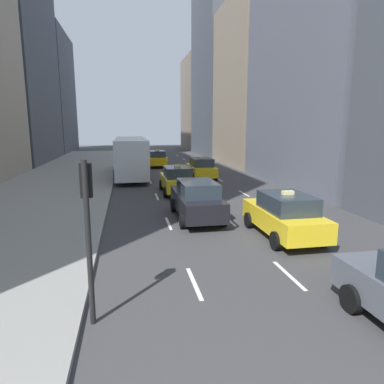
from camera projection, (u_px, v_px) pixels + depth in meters
The scene contains 10 objects.
sidewalk_left at pixel (61, 181), 26.51m from camera, with size 8.00×66.00×0.15m, color gray.
lane_markings at pixel (193, 187), 24.41m from camera, with size 5.72×56.00×0.01m.
building_row_right at pixel (275, 28), 31.82m from camera, with size 6.00×70.23×35.59m.
taxi_lead at pixel (157, 159), 36.39m from camera, with size 2.02×4.40×1.87m.
taxi_second at pixel (177, 180), 21.99m from camera, with size 2.02×4.40×1.87m.
taxi_third at pixel (284, 215), 13.22m from camera, with size 2.02×4.40×1.87m.
taxi_fourth at pixel (201, 168), 27.98m from camera, with size 2.02×4.40×1.87m.
sedan_black_near at pixel (197, 200), 15.84m from camera, with size 2.02×4.82×1.81m.
city_bus at pixel (131, 156), 29.41m from camera, with size 2.80×11.61×3.25m.
traffic_light_pole at pixel (88, 216), 7.14m from camera, with size 0.24×0.42×3.60m.
Camera 1 is at (-1.88, -0.62, 4.25)m, focal length 32.00 mm.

